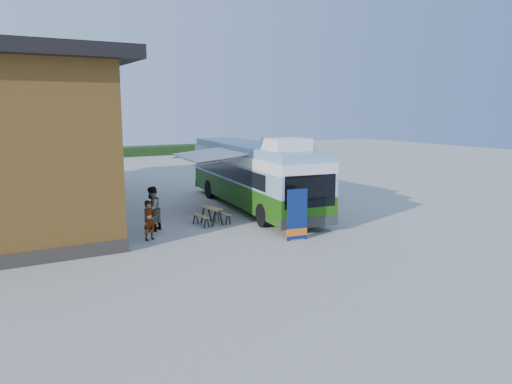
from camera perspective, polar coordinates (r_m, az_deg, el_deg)
ground at (r=21.91m, az=2.18°, el=-4.46°), size 100.00×100.00×0.00m
hedge at (r=59.43m, az=-10.94°, el=4.72°), size 40.00×3.00×1.00m
bus at (r=26.57m, az=-0.35°, el=2.18°), size 4.36×13.14×3.97m
awning at (r=25.40m, az=-4.93°, el=4.04°), size 3.45×4.95×0.55m
banner at (r=20.23m, az=4.71°, el=-3.15°), size 0.92×0.26×2.11m
picnic_table at (r=23.09m, az=-5.10°, el=-2.27°), size 1.49×1.36×0.79m
person_a at (r=20.68m, az=-12.10°, el=-3.18°), size 0.70×0.60×1.64m
person_b at (r=22.13m, az=-11.81°, el=-1.91°), size 1.21×1.19×1.96m
slurry_tanker at (r=29.93m, az=-18.86°, el=1.28°), size 2.36×5.91×2.20m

